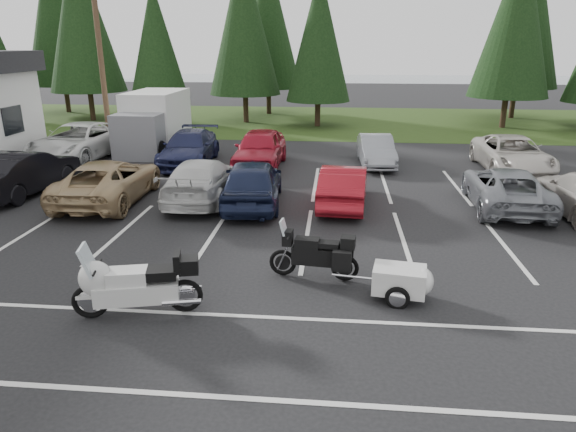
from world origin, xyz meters
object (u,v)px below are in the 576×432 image
Objects in this scene: car_near_5 at (344,185)px; adventure_motorcycle at (314,250)px; cargo_trailer at (399,283)px; car_near_2 at (109,181)px; car_near_3 at (203,180)px; car_far_0 at (79,142)px; car_far_3 at (376,151)px; touring_motorcycle at (136,279)px; car_near_6 at (506,188)px; car_near_1 at (24,172)px; box_truck at (151,123)px; car_far_1 at (189,148)px; utility_pole at (100,55)px; car_far_2 at (260,149)px; car_near_4 at (252,182)px; car_far_4 at (512,154)px.

adventure_motorcycle is (-0.75, -5.77, 0.02)m from car_near_5.
cargo_trailer is at bearing 103.69° from car_near_5.
car_near_3 is (3.19, 0.44, -0.00)m from car_near_2.
car_near_3 is at bearing -33.86° from car_far_0.
car_far_3 is 12.16m from adventure_motorcycle.
car_far_0 is at bearing 176.81° from car_far_3.
touring_motorcycle reaches higher than cargo_trailer.
car_near_6 is (10.23, 0.05, -0.04)m from car_near_3.
car_near_1 is at bearing 2.11° from car_near_5.
car_far_3 is at bearing -137.12° from car_near_3.
car_far_0 is (-2.81, -2.10, -0.62)m from box_truck.
car_near_1 is 6.67m from car_near_3.
car_far_1 is (4.66, 5.23, -0.06)m from car_near_1.
car_near_5 is 0.83× the size of car_far_1.
car_near_5 is at bearing 108.77° from cargo_trailer.
touring_motorcycle reaches higher than adventure_motorcycle.
utility_pole reaches higher than car_near_2.
car_far_2 is (1.27, 5.12, 0.11)m from car_near_3.
box_truck is at bearing -24.51° from car_near_6.
car_near_2 is 1.30× the size of car_far_3.
adventure_motorcycle is at bearing -51.47° from utility_pole.
car_near_1 is at bearing -90.00° from utility_pole.
car_near_5 is 13.83m from car_far_0.
car_near_6 is 1.21× the size of car_far_3.
car_near_4 reaches higher than cargo_trailer.
car_far_4 is (7.19, 5.56, 0.04)m from car_near_5.
box_truck is 0.94× the size of car_far_0.
car_near_1 is 14.51m from cargo_trailer.
car_near_5 is 1.81× the size of adventure_motorcycle.
car_near_2 reaches higher than car_far_3.
car_near_4 is (1.83, -0.45, 0.08)m from car_near_3.
car_far_0 is at bearing -22.50° from car_near_5.
touring_motorcycle is at bearing -54.79° from car_far_0.
car_far_3 is at bearing 10.95° from car_far_2.
box_truck is 1.39× the size of car_far_3.
adventure_motorcycle is at bearing -124.93° from car_far_4.
box_truck is 1.16× the size of car_near_1.
car_near_5 is at bearing -179.55° from car_near_2.
car_near_3 is 1.02× the size of car_far_2.
adventure_motorcycle is at bearing 108.45° from car_near_4.
car_near_2 reaches higher than cargo_trailer.
car_far_2 reaches higher than car_near_2.
box_truck is 2.41× the size of adventure_motorcycle.
touring_motorcycle is (5.38, -16.13, -0.66)m from box_truck.
car_far_1 is at bearing 88.07° from touring_motorcycle.
car_near_1 is 19.44m from car_far_4.
box_truck is 3.56m from car_far_0.
box_truck reaches higher than car_far_3.
car_near_5 is 1.48× the size of touring_motorcycle.
car_near_3 is 9.10m from cargo_trailer.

